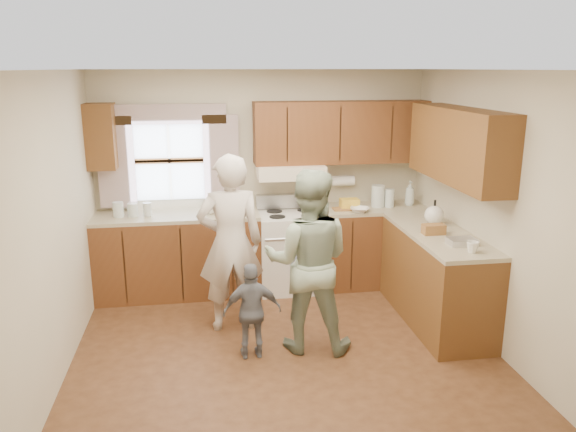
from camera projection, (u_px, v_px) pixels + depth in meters
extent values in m
plane|color=#432615|center=(284.00, 346.00, 5.23)|extent=(3.80, 3.80, 0.00)
plane|color=white|center=(283.00, 70.00, 4.59)|extent=(3.80, 3.80, 0.00)
plane|color=beige|center=(262.00, 179.00, 6.58)|extent=(3.80, 0.00, 3.80)
plane|color=beige|center=(328.00, 294.00, 3.24)|extent=(3.80, 0.00, 3.80)
plane|color=beige|center=(56.00, 226.00, 4.63)|extent=(0.00, 3.50, 3.50)
plane|color=beige|center=(486.00, 209.00, 5.19)|extent=(0.00, 3.50, 3.50)
cube|color=#45210E|center=(179.00, 256.00, 6.35)|extent=(1.82, 0.60, 0.90)
cube|color=#45210E|center=(373.00, 246.00, 6.69)|extent=(1.22, 0.60, 0.90)
cube|color=#3F1F0E|center=(436.00, 279.00, 5.66)|extent=(0.60, 1.65, 0.90)
cube|color=tan|center=(177.00, 216.00, 6.23)|extent=(1.82, 0.60, 0.04)
cube|color=tan|center=(374.00, 208.00, 6.57)|extent=(1.22, 0.60, 0.04)
cube|color=tan|center=(439.00, 234.00, 5.54)|extent=(0.60, 1.65, 0.04)
cube|color=#45210E|center=(341.00, 132.00, 6.42)|extent=(2.00, 0.33, 0.70)
cube|color=#3F1F0E|center=(101.00, 136.00, 6.02)|extent=(0.30, 0.33, 0.70)
cube|color=#3F1F0E|center=(459.00, 145.00, 5.34)|extent=(0.33, 1.65, 0.70)
cube|color=beige|center=(290.00, 171.00, 6.37)|extent=(0.76, 0.45, 0.15)
cube|color=silver|center=(170.00, 160.00, 6.34)|extent=(0.90, 0.03, 0.90)
cube|color=gold|center=(116.00, 162.00, 6.21)|extent=(0.40, 0.05, 1.02)
cube|color=gold|center=(221.00, 160.00, 6.38)|extent=(0.40, 0.05, 1.02)
cube|color=gold|center=(167.00, 114.00, 6.16)|extent=(1.30, 0.05, 0.22)
cylinder|color=white|center=(343.00, 181.00, 6.63)|extent=(0.27, 0.12, 0.12)
imported|color=silver|center=(210.00, 210.00, 6.23)|extent=(0.13, 0.13, 0.09)
imported|color=silver|center=(410.00, 193.00, 6.60)|extent=(0.11, 0.11, 0.29)
imported|color=silver|center=(360.00, 210.00, 6.31)|extent=(0.28, 0.28, 0.05)
imported|color=silver|center=(473.00, 247.00, 4.92)|extent=(0.14, 0.14, 0.10)
cylinder|color=silver|center=(118.00, 210.00, 6.09)|extent=(0.11, 0.11, 0.17)
cylinder|color=silver|center=(133.00, 210.00, 6.12)|extent=(0.11, 0.11, 0.15)
cube|color=olive|center=(342.00, 209.00, 6.42)|extent=(0.21, 0.16, 0.02)
cube|color=yellow|center=(349.00, 204.00, 6.46)|extent=(0.21, 0.15, 0.12)
cylinder|color=silver|center=(378.00, 196.00, 6.53)|extent=(0.16, 0.16, 0.25)
cylinder|color=silver|center=(390.00, 198.00, 6.52)|extent=(0.11, 0.11, 0.21)
sphere|color=silver|center=(434.00, 215.00, 5.80)|extent=(0.20, 0.20, 0.20)
cube|color=olive|center=(434.00, 229.00, 5.47)|extent=(0.21, 0.12, 0.10)
cube|color=silver|center=(462.00, 242.00, 5.15)|extent=(0.25, 0.18, 0.06)
cylinder|color=silver|center=(147.00, 209.00, 6.13)|extent=(0.09, 0.09, 0.15)
cube|color=silver|center=(291.00, 251.00, 6.52)|extent=(0.76, 0.64, 0.90)
cube|color=#B7B7BC|center=(288.00, 201.00, 6.63)|extent=(0.76, 0.10, 0.16)
cylinder|color=#B7B7BC|center=(296.00, 238.00, 6.15)|extent=(0.68, 0.03, 0.03)
cube|color=#4456A0|center=(301.00, 258.00, 6.20)|extent=(0.22, 0.02, 0.42)
cylinder|color=black|center=(274.00, 211.00, 6.50)|extent=(0.18, 0.18, 0.01)
cylinder|color=black|center=(305.00, 210.00, 6.55)|extent=(0.18, 0.18, 0.01)
cylinder|color=black|center=(277.00, 217.00, 6.26)|extent=(0.18, 0.18, 0.01)
cylinder|color=black|center=(309.00, 215.00, 6.31)|extent=(0.18, 0.18, 0.01)
imported|color=beige|center=(230.00, 243.00, 5.41)|extent=(0.66, 0.45, 1.75)
imported|color=#2A4637|center=(308.00, 261.00, 5.02)|extent=(0.95, 0.82, 1.67)
imported|color=slate|center=(252.00, 311.00, 4.94)|extent=(0.52, 0.22, 0.88)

